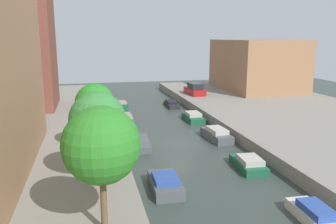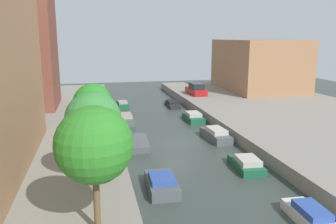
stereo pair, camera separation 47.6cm
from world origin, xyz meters
name	(u,v)px [view 2 (the right image)]	position (x,y,z in m)	size (l,w,h in m)	color
ground_plane	(177,143)	(0.00, 0.00, 0.00)	(84.00, 84.00, 0.00)	#333D38
quay_right	(329,128)	(15.00, 0.00, 0.50)	(20.00, 64.00, 1.00)	gray
apartment_tower_far	(4,7)	(-16.00, 14.16, 12.20)	(10.00, 8.38, 22.40)	brown
low_block_right	(258,65)	(18.00, 21.01, 4.79)	(10.00, 14.44, 7.58)	#9E704C
street_tree_0	(94,145)	(-6.94, -14.34, 4.76)	(3.19, 3.19, 5.37)	brown
street_tree_1	(93,120)	(-6.94, -9.49, 4.67)	(3.03, 3.03, 5.20)	brown
street_tree_2	(93,103)	(-6.94, -3.71, 4.49)	(2.75, 2.75, 4.87)	brown
parked_car	(196,90)	(7.39, 18.54, 1.68)	(2.03, 4.54, 1.64)	maroon
moored_boat_left_1	(162,184)	(-3.11, -8.99, 0.41)	(1.78, 3.54, 0.93)	#4C5156
moored_boat_left_2	(139,143)	(-3.30, -0.16, 0.26)	(1.78, 4.43, 0.52)	#4C5156
moored_boat_left_3	(126,119)	(-3.56, 8.24, 0.41)	(1.37, 4.27, 0.96)	#4C5156
moored_boat_left_4	(123,105)	(-3.21, 16.36, 0.38)	(1.35, 3.65, 0.87)	#195638
moored_boat_right_1	(311,217)	(3.27, -14.36, 0.39)	(1.48, 3.62, 0.94)	beige
moored_boat_right_2	(246,164)	(3.30, -6.96, 0.38)	(1.85, 3.54, 0.90)	#195638
moored_boat_right_3	(216,135)	(3.66, 0.18, 0.46)	(1.75, 4.16, 1.08)	#4C5156
moored_boat_right_4	(193,117)	(3.71, 7.44, 0.40)	(1.63, 3.74, 0.95)	#195638
moored_boat_right_5	(172,104)	(3.29, 15.71, 0.31)	(1.50, 4.26, 0.74)	#232328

